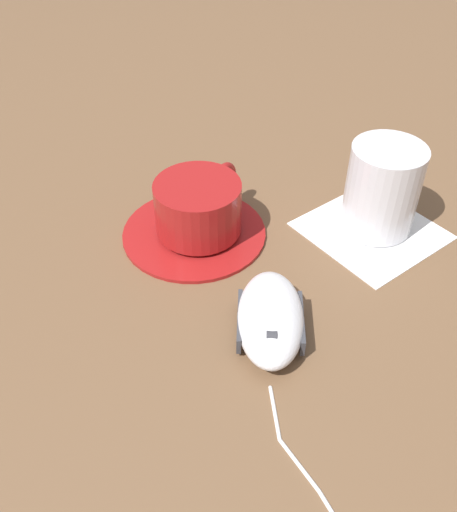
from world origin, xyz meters
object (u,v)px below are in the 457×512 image
coffee_cup (199,206)px  computer_mouse (270,318)px  saucer (194,231)px  drinking_glass (382,189)px

coffee_cup → computer_mouse: size_ratio=0.87×
saucer → coffee_cup: 0.03m
coffee_cup → computer_mouse: coffee_cup is taller
coffee_cup → drinking_glass: 0.19m
computer_mouse → drinking_glass: (0.08, -0.18, 0.03)m
coffee_cup → drinking_glass: size_ratio=1.15×
coffee_cup → drinking_glass: bearing=-114.4°
coffee_cup → saucer: bearing=82.9°
computer_mouse → coffee_cup: bearing=-1.9°
saucer → coffee_cup: (-0.00, -0.01, 0.03)m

